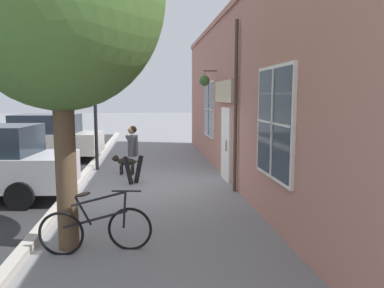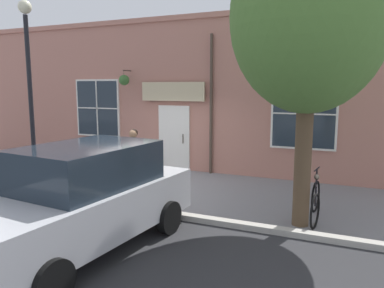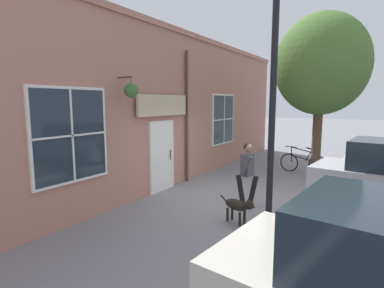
{
  "view_description": "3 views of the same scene",
  "coord_description": "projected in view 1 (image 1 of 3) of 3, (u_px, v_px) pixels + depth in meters",
  "views": [
    {
      "loc": [
        0.07,
        10.1,
        2.42
      ],
      "look_at": [
        -1.08,
        0.47,
        1.18
      ],
      "focal_mm": 35.0,
      "sensor_mm": 36.0,
      "label": 1
    },
    {
      "loc": [
        8.68,
        5.02,
        2.69
      ],
      "look_at": [
        -1.19,
        0.69,
        1.05
      ],
      "focal_mm": 35.0,
      "sensor_mm": 36.0,
      "label": 2
    },
    {
      "loc": [
        3.29,
        -7.28,
        2.64
      ],
      "look_at": [
        -1.02,
        -0.49,
        1.51
      ],
      "focal_mm": 28.0,
      "sensor_mm": 36.0,
      "label": 3
    }
  ],
  "objects": [
    {
      "name": "dog_on_leash",
      "position": [
        125.0,
        162.0,
        11.55
      ],
      "size": [
        0.97,
        0.43,
        0.63
      ],
      "color": "black",
      "rests_on": "ground_plane"
    },
    {
      "name": "street_lamp",
      "position": [
        94.0,
        75.0,
        12.01
      ],
      "size": [
        0.32,
        0.32,
        4.75
      ],
      "color": "black",
      "rests_on": "ground_plane"
    },
    {
      "name": "ground_plane",
      "position": [
        151.0,
        185.0,
        10.26
      ],
      "size": [
        90.0,
        90.0,
        0.0
      ],
      "primitive_type": "plane",
      "color": "gray"
    },
    {
      "name": "parked_car_nearest_curb",
      "position": [
        43.0,
        138.0,
        13.89
      ],
      "size": [
        4.44,
        2.24,
        1.75
      ],
      "color": "beige",
      "rests_on": "ground_plane"
    },
    {
      "name": "pedestrian_walking",
      "position": [
        133.0,
        149.0,
        10.31
      ],
      "size": [
        0.59,
        0.59,
        1.62
      ],
      "color": "black",
      "rests_on": "ground_plane"
    },
    {
      "name": "leaning_bicycle",
      "position": [
        96.0,
        228.0,
        5.81
      ],
      "size": [
        1.74,
        0.22,
        1.01
      ],
      "color": "black",
      "rests_on": "ground_plane"
    },
    {
      "name": "storefront_facade",
      "position": [
        236.0,
        95.0,
        10.23
      ],
      "size": [
        0.95,
        18.0,
        4.91
      ],
      "color": "#B27566",
      "rests_on": "ground_plane"
    }
  ]
}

